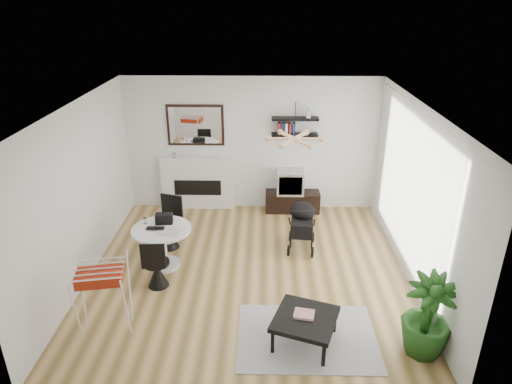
{
  "coord_description": "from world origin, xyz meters",
  "views": [
    {
      "loc": [
        0.26,
        -6.19,
        4.13
      ],
      "look_at": [
        0.13,
        0.4,
        1.24
      ],
      "focal_mm": 32.0,
      "sensor_mm": 36.0,
      "label": 1
    }
  ],
  "objects_px": {
    "tv_console": "(292,202)",
    "drying_rack": "(104,298)",
    "potted_plant": "(428,316)",
    "dining_table": "(162,241)",
    "coffee_table": "(305,320)",
    "stroller": "(302,227)",
    "crt_tv": "(290,182)",
    "fireplace": "(198,177)"
  },
  "relations": [
    {
      "from": "tv_console",
      "to": "dining_table",
      "type": "xyz_separation_m",
      "value": [
        -2.21,
        -2.12,
        0.25
      ]
    },
    {
      "from": "tv_console",
      "to": "drying_rack",
      "type": "xyz_separation_m",
      "value": [
        -2.65,
        -3.67,
        0.3
      ]
    },
    {
      "from": "dining_table",
      "to": "drying_rack",
      "type": "xyz_separation_m",
      "value": [
        -0.44,
        -1.55,
        0.05
      ]
    },
    {
      "from": "potted_plant",
      "to": "stroller",
      "type": "bearing_deg",
      "value": 117.6
    },
    {
      "from": "crt_tv",
      "to": "dining_table",
      "type": "xyz_separation_m",
      "value": [
        -2.15,
        -2.11,
        -0.19
      ]
    },
    {
      "from": "tv_console",
      "to": "coffee_table",
      "type": "distance_m",
      "value": 3.87
    },
    {
      "from": "fireplace",
      "to": "drying_rack",
      "type": "distance_m",
      "value": 3.87
    },
    {
      "from": "crt_tv",
      "to": "drying_rack",
      "type": "height_order",
      "value": "drying_rack"
    },
    {
      "from": "dining_table",
      "to": "drying_rack",
      "type": "bearing_deg",
      "value": -105.68
    },
    {
      "from": "potted_plant",
      "to": "coffee_table",
      "type": "bearing_deg",
      "value": 174.87
    },
    {
      "from": "coffee_table",
      "to": "potted_plant",
      "type": "height_order",
      "value": "potted_plant"
    },
    {
      "from": "dining_table",
      "to": "potted_plant",
      "type": "distance_m",
      "value": 4.08
    },
    {
      "from": "tv_console",
      "to": "stroller",
      "type": "height_order",
      "value": "stroller"
    },
    {
      "from": "stroller",
      "to": "potted_plant",
      "type": "bearing_deg",
      "value": -56.19
    },
    {
      "from": "crt_tv",
      "to": "stroller",
      "type": "relative_size",
      "value": 0.6
    },
    {
      "from": "crt_tv",
      "to": "potted_plant",
      "type": "distance_m",
      "value": 4.26
    },
    {
      "from": "crt_tv",
      "to": "coffee_table",
      "type": "xyz_separation_m",
      "value": [
        0.01,
        -3.86,
        -0.29
      ]
    },
    {
      "from": "crt_tv",
      "to": "coffee_table",
      "type": "bearing_deg",
      "value": -89.83
    },
    {
      "from": "fireplace",
      "to": "stroller",
      "type": "distance_m",
      "value": 2.58
    },
    {
      "from": "fireplace",
      "to": "drying_rack",
      "type": "relative_size",
      "value": 2.23
    },
    {
      "from": "drying_rack",
      "to": "stroller",
      "type": "xyz_separation_m",
      "value": [
        2.73,
        2.22,
        -0.12
      ]
    },
    {
      "from": "fireplace",
      "to": "drying_rack",
      "type": "height_order",
      "value": "fireplace"
    },
    {
      "from": "dining_table",
      "to": "coffee_table",
      "type": "height_order",
      "value": "dining_table"
    },
    {
      "from": "drying_rack",
      "to": "coffee_table",
      "type": "distance_m",
      "value": 2.61
    },
    {
      "from": "coffee_table",
      "to": "crt_tv",
      "type": "bearing_deg",
      "value": 90.17
    },
    {
      "from": "crt_tv",
      "to": "drying_rack",
      "type": "distance_m",
      "value": 4.49
    },
    {
      "from": "crt_tv",
      "to": "dining_table",
      "type": "bearing_deg",
      "value": -135.48
    },
    {
      "from": "tv_console",
      "to": "potted_plant",
      "type": "relative_size",
      "value": 1.01
    },
    {
      "from": "fireplace",
      "to": "dining_table",
      "type": "height_order",
      "value": "fireplace"
    },
    {
      "from": "tv_console",
      "to": "coffee_table",
      "type": "bearing_deg",
      "value": -90.71
    },
    {
      "from": "drying_rack",
      "to": "stroller",
      "type": "relative_size",
      "value": 1.07
    },
    {
      "from": "drying_rack",
      "to": "stroller",
      "type": "height_order",
      "value": "drying_rack"
    },
    {
      "from": "tv_console",
      "to": "crt_tv",
      "type": "height_order",
      "value": "crt_tv"
    },
    {
      "from": "dining_table",
      "to": "drying_rack",
      "type": "height_order",
      "value": "drying_rack"
    },
    {
      "from": "tv_console",
      "to": "dining_table",
      "type": "distance_m",
      "value": 3.07
    },
    {
      "from": "crt_tv",
      "to": "tv_console",
      "type": "bearing_deg",
      "value": 3.14
    },
    {
      "from": "drying_rack",
      "to": "coffee_table",
      "type": "height_order",
      "value": "drying_rack"
    },
    {
      "from": "coffee_table",
      "to": "drying_rack",
      "type": "bearing_deg",
      "value": 175.72
    },
    {
      "from": "dining_table",
      "to": "coffee_table",
      "type": "xyz_separation_m",
      "value": [
        2.16,
        -1.75,
        -0.11
      ]
    },
    {
      "from": "crt_tv",
      "to": "stroller",
      "type": "distance_m",
      "value": 1.48
    },
    {
      "from": "dining_table",
      "to": "potted_plant",
      "type": "height_order",
      "value": "potted_plant"
    },
    {
      "from": "stroller",
      "to": "dining_table",
      "type": "bearing_deg",
      "value": -157.59
    }
  ]
}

